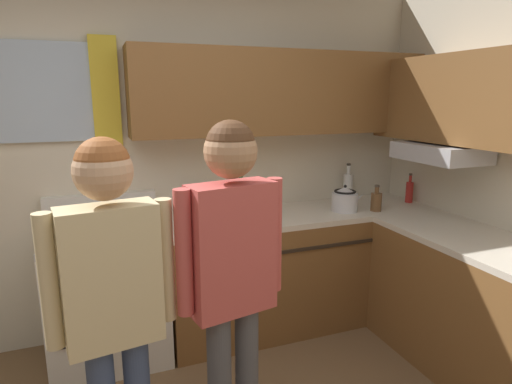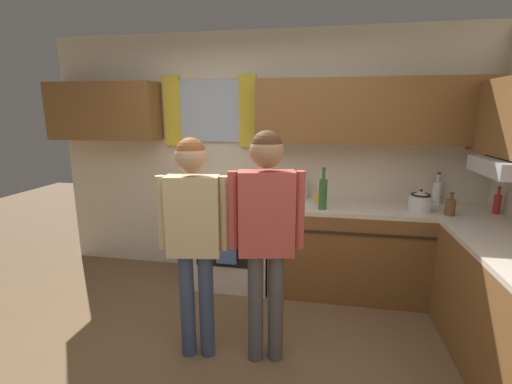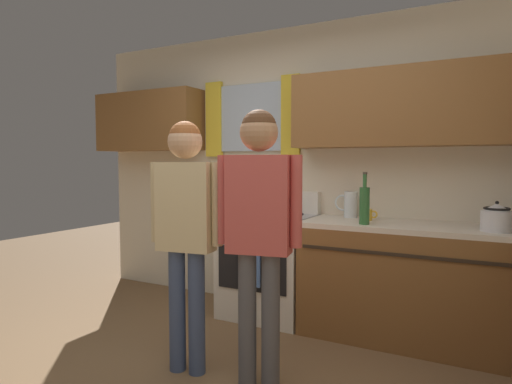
{
  "view_description": "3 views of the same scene",
  "coord_description": "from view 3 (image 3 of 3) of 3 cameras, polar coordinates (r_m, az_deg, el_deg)",
  "views": [
    {
      "loc": [
        -0.21,
        -1.33,
        1.77
      ],
      "look_at": [
        0.58,
        0.78,
        1.27
      ],
      "focal_mm": 30.16,
      "sensor_mm": 36.0,
      "label": 1
    },
    {
      "loc": [
        0.67,
        -1.92,
        1.79
      ],
      "look_at": [
        0.14,
        0.96,
        1.13
      ],
      "focal_mm": 24.98,
      "sensor_mm": 36.0,
      "label": 2
    },
    {
      "loc": [
        1.53,
        -1.94,
        1.37
      ],
      "look_at": [
        0.16,
        0.63,
        1.17
      ],
      "focal_mm": 31.1,
      "sensor_mm": 36.0,
      "label": 3
    }
  ],
  "objects": [
    {
      "name": "mug_mustard_yellow",
      "position": [
        3.69,
        14.21,
        -2.84
      ],
      "size": [
        0.12,
        0.08,
        0.09
      ],
      "color": "gold",
      "rests_on": "kitchen_counter_run"
    },
    {
      "name": "adult_left",
      "position": [
        2.87,
        -9.01,
        -3.06
      ],
      "size": [
        0.5,
        0.22,
        1.63
      ],
      "color": "#38476B",
      "rests_on": "ground"
    },
    {
      "name": "stovetop_kettle",
      "position": [
        3.41,
        28.57,
        -2.88
      ],
      "size": [
        0.27,
        0.2,
        0.21
      ],
      "color": "silver",
      "rests_on": "kitchen_counter_run"
    },
    {
      "name": "kitchen_counter_run",
      "position": [
        3.15,
        28.18,
        -13.53
      ],
      "size": [
        2.1,
        2.19,
        0.9
      ],
      "color": "brown",
      "rests_on": "ground"
    },
    {
      "name": "water_pitcher",
      "position": [
        3.84,
        11.96,
        -1.55
      ],
      "size": [
        0.19,
        0.11,
        0.22
      ],
      "color": "silver",
      "rests_on": "kitchen_counter_run"
    },
    {
      "name": "stove_oven",
      "position": [
        4.0,
        1.61,
        -9.17
      ],
      "size": [
        0.75,
        0.67,
        1.1
      ],
      "color": "silver",
      "rests_on": "ground"
    },
    {
      "name": "bottle_wine_green",
      "position": [
        3.42,
        13.78,
        -1.56
      ],
      "size": [
        0.08,
        0.08,
        0.39
      ],
      "color": "#2D6633",
      "rests_on": "kitchen_counter_run"
    },
    {
      "name": "adult_in_plaid",
      "position": [
        2.63,
        0.38,
        -2.95
      ],
      "size": [
        0.51,
        0.23,
        1.68
      ],
      "color": "#4C4C51",
      "rests_on": "ground"
    },
    {
      "name": "back_wall_unit",
      "position": [
        4.05,
        6.64,
        5.47
      ],
      "size": [
        4.6,
        0.42,
        2.6
      ],
      "color": "beige",
      "rests_on": "ground"
    }
  ]
}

